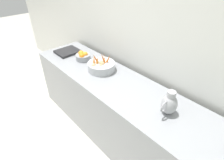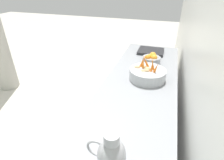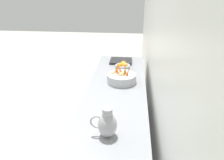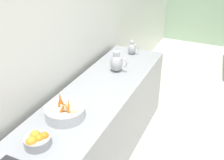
{
  "view_description": "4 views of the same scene",
  "coord_description": "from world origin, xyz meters",
  "px_view_note": "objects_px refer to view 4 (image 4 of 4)",
  "views": [
    {
      "loc": [
        -0.25,
        1.47,
        2.14
      ],
      "look_at": [
        -1.36,
        0.24,
        1.03
      ],
      "focal_mm": 29.13,
      "sensor_mm": 36.0,
      "label": 1
    },
    {
      "loc": [
        -1.69,
        1.46,
        1.8
      ],
      "look_at": [
        -1.29,
        0.21,
        1.06
      ],
      "focal_mm": 28.92,
      "sensor_mm": 36.0,
      "label": 2
    },
    {
      "loc": [
        -1.68,
        2.23,
        1.99
      ],
      "look_at": [
        -1.45,
        0.04,
        1.02
      ],
      "focal_mm": 34.01,
      "sensor_mm": 36.0,
      "label": 3
    },
    {
      "loc": [
        -0.29,
        -1.88,
        2.41
      ],
      "look_at": [
        -1.29,
        0.3,
        1.11
      ],
      "focal_mm": 44.91,
      "sensor_mm": 36.0,
      "label": 4
    }
  ],
  "objects_px": {
    "vegetable_colander": "(65,112)",
    "metal_pitcher_short": "(132,48)",
    "orange_bowl": "(37,140)",
    "metal_pitcher_tall": "(117,62)"
  },
  "relations": [
    {
      "from": "vegetable_colander",
      "to": "metal_pitcher_short",
      "type": "bearing_deg",
      "value": 89.24
    },
    {
      "from": "orange_bowl",
      "to": "metal_pitcher_short",
      "type": "xyz_separation_m",
      "value": [
        0.01,
        2.03,
        0.03
      ]
    },
    {
      "from": "orange_bowl",
      "to": "metal_pitcher_short",
      "type": "relative_size",
      "value": 1.16
    },
    {
      "from": "metal_pitcher_tall",
      "to": "metal_pitcher_short",
      "type": "height_order",
      "value": "metal_pitcher_tall"
    },
    {
      "from": "vegetable_colander",
      "to": "orange_bowl",
      "type": "bearing_deg",
      "value": -88.77
    },
    {
      "from": "vegetable_colander",
      "to": "metal_pitcher_short",
      "type": "xyz_separation_m",
      "value": [
        0.02,
        1.62,
        0.02
      ]
    },
    {
      "from": "vegetable_colander",
      "to": "orange_bowl",
      "type": "relative_size",
      "value": 1.69
    },
    {
      "from": "metal_pitcher_tall",
      "to": "metal_pitcher_short",
      "type": "relative_size",
      "value": 1.38
    },
    {
      "from": "vegetable_colander",
      "to": "orange_bowl",
      "type": "height_order",
      "value": "vegetable_colander"
    },
    {
      "from": "metal_pitcher_tall",
      "to": "vegetable_colander",
      "type": "bearing_deg",
      "value": -92.31
    }
  ]
}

